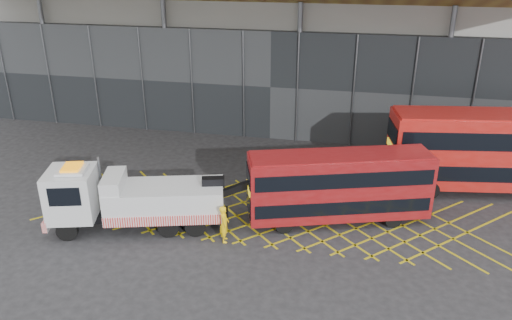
% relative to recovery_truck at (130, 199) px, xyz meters
% --- Properties ---
extents(ground_plane, '(120.00, 120.00, 0.00)m').
position_rel_recovery_truck_xyz_m(ground_plane, '(2.58, 3.06, -1.68)').
color(ground_plane, '#242326').
extents(road_markings, '(26.36, 7.16, 0.01)m').
position_rel_recovery_truck_xyz_m(road_markings, '(7.38, 3.06, -1.67)').
color(road_markings, gold).
rests_on(road_markings, ground_plane).
extents(construction_building, '(55.00, 23.97, 18.00)m').
position_rel_recovery_truck_xyz_m(construction_building, '(4.50, 21.46, 7.30)').
color(construction_building, gray).
rests_on(construction_building, ground_plane).
extents(recovery_truck, '(10.40, 4.74, 3.64)m').
position_rel_recovery_truck_xyz_m(recovery_truck, '(0.00, 0.00, 0.00)').
color(recovery_truck, black).
rests_on(recovery_truck, ground_plane).
extents(bus_towed, '(9.62, 4.97, 3.84)m').
position_rel_recovery_truck_xyz_m(bus_towed, '(10.33, 2.89, 0.45)').
color(bus_towed, maroon).
rests_on(bus_towed, ground_plane).
extents(bus_second, '(12.22, 4.56, 4.86)m').
position_rel_recovery_truck_xyz_m(bus_second, '(18.93, 8.32, 1.02)').
color(bus_second, '#AD140F').
rests_on(bus_second, ground_plane).
extents(worker, '(0.64, 0.81, 1.94)m').
position_rel_recovery_truck_xyz_m(worker, '(5.01, -0.27, -0.71)').
color(worker, yellow).
rests_on(worker, ground_plane).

